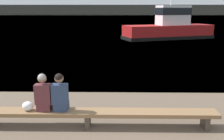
% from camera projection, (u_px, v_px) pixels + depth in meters
% --- Properties ---
extents(water_surface, '(240.00, 240.00, 0.00)m').
position_uv_depth(water_surface, '(117.00, 15.00, 125.75)').
color(water_surface, '#386084').
rests_on(water_surface, ground).
extents(far_shoreline, '(600.00, 12.00, 5.41)m').
position_uv_depth(far_shoreline, '(117.00, 10.00, 138.99)').
color(far_shoreline, '#4C4C42').
rests_on(far_shoreline, ground).
extents(bench_main, '(6.64, 0.48, 0.44)m').
position_uv_depth(bench_main, '(88.00, 114.00, 6.41)').
color(bench_main, brown).
rests_on(bench_main, ground).
extents(person_left, '(0.40, 0.41, 0.99)m').
position_uv_depth(person_left, '(44.00, 94.00, 6.31)').
color(person_left, '#56282D').
rests_on(person_left, bench_main).
extents(person_right, '(0.40, 0.41, 0.99)m').
position_uv_depth(person_right, '(60.00, 94.00, 6.30)').
color(person_right, navy).
rests_on(person_right, bench_main).
extents(shopping_bag, '(0.29, 0.23, 0.24)m').
position_uv_depth(shopping_bag, '(28.00, 106.00, 6.37)').
color(shopping_bag, white).
rests_on(shopping_bag, bench_main).
extents(tugboat_red, '(9.87, 5.77, 5.68)m').
position_uv_depth(tugboat_red, '(169.00, 28.00, 25.86)').
color(tugboat_red, '#A81919').
rests_on(tugboat_red, water_surface).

